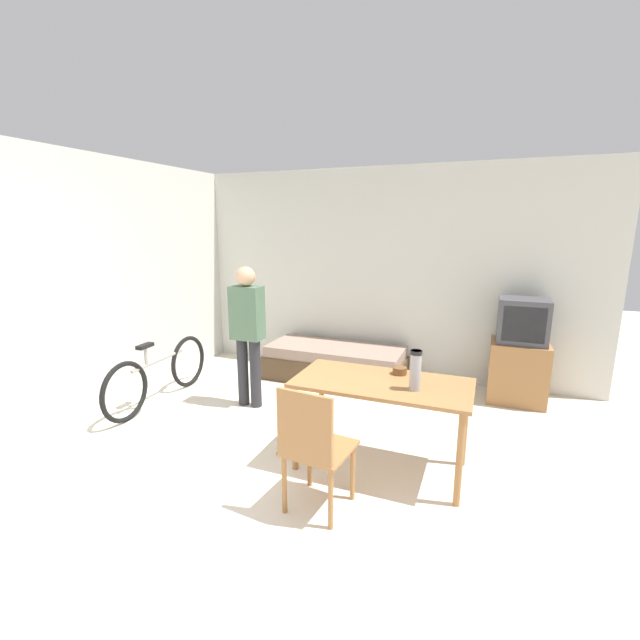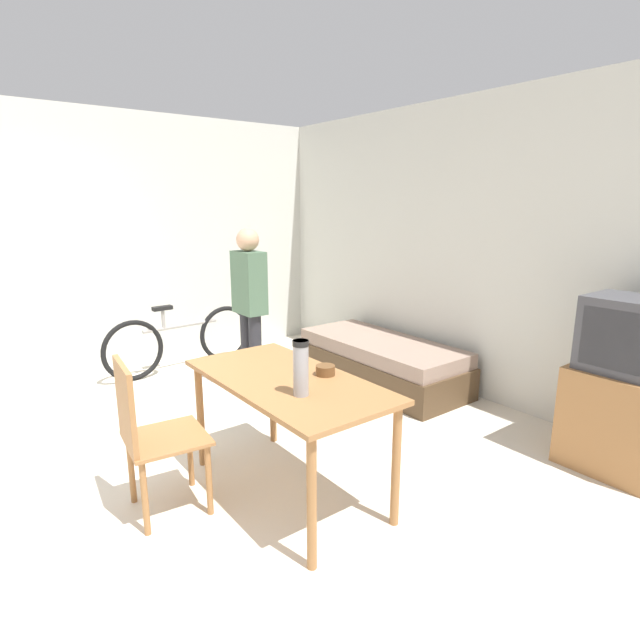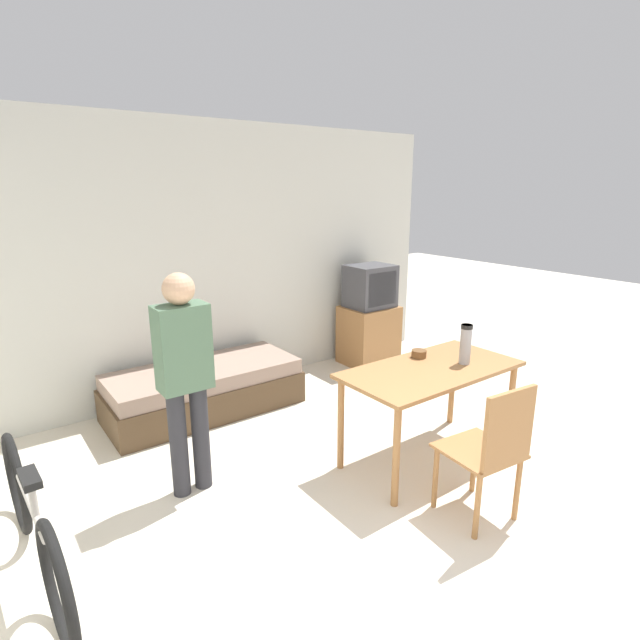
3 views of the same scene
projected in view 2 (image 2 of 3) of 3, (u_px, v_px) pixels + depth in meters
ground_plane at (28, 512)px, 2.94m from camera, size 20.00×20.00×0.00m
wall_back at (444, 248)px, 4.80m from camera, size 5.72×0.06×2.70m
wall_left at (165, 242)px, 5.55m from camera, size 0.06×4.64×2.70m
daybed at (381, 362)px, 5.01m from camera, size 1.79×0.76×0.44m
tv at (621, 392)px, 3.32m from camera, size 0.61×0.51×1.19m
dining_table at (287, 392)px, 3.01m from camera, size 1.40×0.70×0.76m
wooden_chair at (148, 430)px, 2.82m from camera, size 0.48×0.48×0.94m
bicycle at (182, 340)px, 5.37m from camera, size 0.13×1.69×0.73m
person_standing at (250, 300)px, 4.64m from camera, size 0.34×0.21×1.55m
thermos_flask at (301, 366)px, 2.69m from camera, size 0.09×0.09×0.31m
mate_bowl at (325, 370)px, 3.03m from camera, size 0.12×0.12×0.06m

